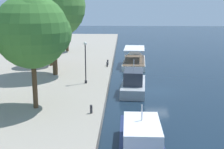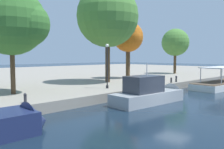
{
  "view_description": "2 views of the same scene",
  "coord_description": "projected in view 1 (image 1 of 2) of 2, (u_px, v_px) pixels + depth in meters",
  "views": [
    {
      "loc": [
        -32.91,
        3.81,
        9.26
      ],
      "look_at": [
        -1.01,
        4.96,
        2.1
      ],
      "focal_mm": 49.66,
      "sensor_mm": 36.0,
      "label": 1
    },
    {
      "loc": [
        -17.47,
        -10.31,
        4.19
      ],
      "look_at": [
        -2.14,
        4.95,
        2.56
      ],
      "focal_mm": 39.3,
      "sensor_mm": 36.0,
      "label": 2
    }
  ],
  "objects": [
    {
      "name": "motor_yacht_1",
      "position": [
        134.0,
        84.0,
        34.5
      ],
      "size": [
        8.46,
        3.0,
        4.41
      ],
      "rotation": [
        0.0,
        0.0,
        -0.07
      ],
      "color": "#9EA3A8",
      "rests_on": "ground_plane"
    },
    {
      "name": "ground_plane",
      "position": [
        157.0,
        91.0,
        33.99
      ],
      "size": [
        220.0,
        220.0,
        0.0
      ],
      "primitive_type": "plane",
      "color": "#142333"
    },
    {
      "name": "tree_4",
      "position": [
        66.0,
        19.0,
        56.83
      ],
      "size": [
        5.17,
        5.17,
        8.53
      ],
      "color": "#4C3823",
      "rests_on": "dock_promenade"
    },
    {
      "name": "mooring_bollard_0",
      "position": [
        91.0,
        109.0,
        24.61
      ],
      "size": [
        0.23,
        0.23,
        0.71
      ],
      "color": "#2D2D33",
      "rests_on": "dock_promenade"
    },
    {
      "name": "tree_0",
      "position": [
        52.0,
        7.0,
        36.86
      ],
      "size": [
        7.83,
        7.83,
        12.28
      ],
      "color": "#4C3823",
      "rests_on": "dock_promenade"
    },
    {
      "name": "motor_yacht_0",
      "position": [
        141.0,
        145.0,
        19.42
      ],
      "size": [
        9.66,
        2.76,
        4.45
      ],
      "rotation": [
        0.0,
        0.0,
        -0.01
      ],
      "color": "navy",
      "rests_on": "ground_plane"
    },
    {
      "name": "tree_3",
      "position": [
        51.0,
        21.0,
        42.94
      ],
      "size": [
        4.55,
        4.61,
        8.49
      ],
      "color": "#4C3823",
      "rests_on": "dock_promenade"
    },
    {
      "name": "lamp_post",
      "position": [
        85.0,
        60.0,
        33.61
      ],
      "size": [
        0.36,
        0.36,
        4.6
      ],
      "color": "black",
      "rests_on": "dock_promenade"
    },
    {
      "name": "mooring_bollard_2",
      "position": [
        107.0,
        64.0,
        43.18
      ],
      "size": [
        0.23,
        0.23,
        0.68
      ],
      "color": "#2D2D33",
      "rests_on": "dock_promenade"
    },
    {
      "name": "tour_boat_2",
      "position": [
        134.0,
        62.0,
        49.87
      ],
      "size": [
        11.72,
        3.93,
        4.15
      ],
      "rotation": [
        0.0,
        0.0,
        -0.06
      ],
      "color": "silver",
      "rests_on": "ground_plane"
    },
    {
      "name": "mooring_bollard_1",
      "position": [
        108.0,
        62.0,
        44.32
      ],
      "size": [
        0.25,
        0.25,
        0.82
      ],
      "color": "#2D2D33",
      "rests_on": "dock_promenade"
    },
    {
      "name": "tree_5",
      "position": [
        35.0,
        30.0,
        24.7
      ],
      "size": [
        5.96,
        6.03,
        9.35
      ],
      "color": "#4C3823",
      "rests_on": "dock_promenade"
    }
  ]
}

